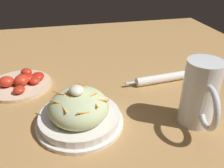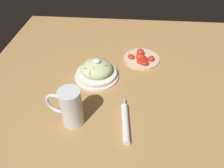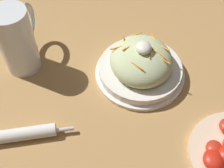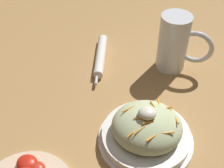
% 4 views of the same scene
% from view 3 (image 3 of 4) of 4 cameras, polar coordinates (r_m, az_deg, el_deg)
% --- Properties ---
extents(ground_plane, '(1.43, 1.43, 0.00)m').
position_cam_3_polar(ground_plane, '(0.62, 1.03, -9.14)').
color(ground_plane, '#B2844C').
extents(salad_plate, '(0.21, 0.21, 0.10)m').
position_cam_3_polar(salad_plate, '(0.68, 5.52, 3.69)').
color(salad_plate, white).
rests_on(salad_plate, ground_plane).
extents(beer_mug, '(0.15, 0.08, 0.16)m').
position_cam_3_polar(beer_mug, '(0.71, -17.60, 7.68)').
color(beer_mug, white).
rests_on(beer_mug, ground_plane).
extents(napkin_roll, '(0.04, 0.21, 0.03)m').
position_cam_3_polar(napkin_roll, '(0.63, -18.60, -9.58)').
color(napkin_roll, white).
rests_on(napkin_roll, ground_plane).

